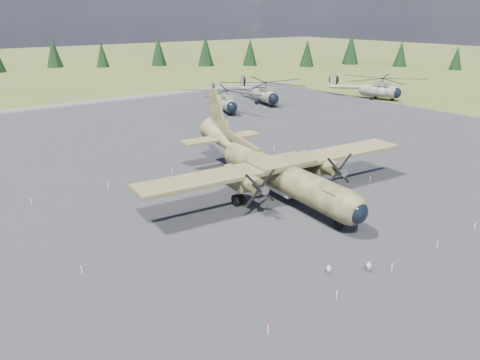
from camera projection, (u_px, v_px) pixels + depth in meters
ground at (257, 218)px, 43.72m from camera, size 500.00×500.00×0.00m
apron at (199, 188)px, 51.25m from camera, size 120.00×120.00×0.04m
transport_plane at (274, 168)px, 48.43m from camera, size 30.89×27.96×10.16m
helicopter_near at (226, 96)px, 88.59m from camera, size 21.80×22.02×4.40m
helicopter_mid at (265, 88)px, 96.23m from camera, size 22.27×23.62×4.79m
helicopter_far at (380, 84)px, 101.86m from camera, size 23.69×24.11×4.77m
info_placard_left at (329, 269)px, 34.07m from camera, size 0.49×0.33×0.71m
info_placard_right at (369, 266)px, 34.42m from camera, size 0.53×0.34×0.77m
barrier_fence at (253, 214)px, 43.23m from camera, size 33.12×29.62×0.85m
treeline at (187, 157)px, 45.53m from camera, size 290.54×290.66×10.93m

